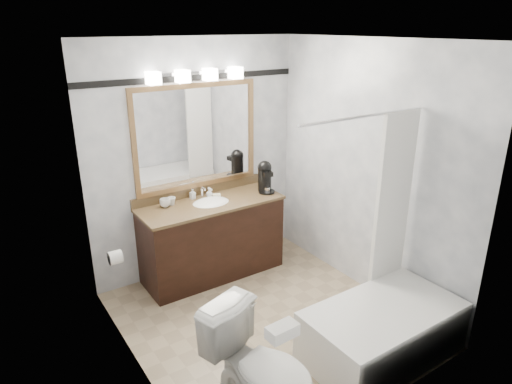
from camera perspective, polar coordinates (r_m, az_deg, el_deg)
room at (r=3.85m, az=1.35°, el=-0.39°), size 2.42×2.62×2.52m
vanity at (r=4.97m, az=-5.51°, el=-5.65°), size 1.53×0.58×0.97m
mirror at (r=4.84m, az=-7.44°, el=6.88°), size 1.40×0.04×1.10m
vanity_light_bar at (r=4.68m, az=-7.49°, el=14.31°), size 1.02×0.14×0.12m
accent_stripe at (r=4.74m, az=-7.84°, el=13.97°), size 2.40×0.01×0.06m
bathtub at (r=4.06m, az=15.55°, el=-15.52°), size 1.30×0.75×1.96m
tp_roll at (r=4.19m, az=-17.19°, el=-7.82°), size 0.11×0.12×0.12m
toilet at (r=3.32m, az=0.70°, el=-21.25°), size 0.68×0.90×0.82m
tissue_box at (r=2.90m, az=3.31°, el=-16.97°), size 0.20×0.12×0.08m
coffee_maker at (r=5.04m, az=1.12°, el=2.04°), size 0.18×0.23×0.35m
cup_left at (r=4.74m, az=-11.30°, el=-1.34°), size 0.13×0.13×0.09m
cup_right at (r=4.78m, az=-10.51°, el=-1.12°), size 0.10×0.10×0.08m
soap_bottle_a at (r=4.90m, az=-7.94°, el=-0.25°), size 0.06×0.06×0.11m
soap_bottle_b at (r=4.95m, az=-5.87°, el=-0.10°), size 0.07×0.07×0.09m
soap_bar at (r=4.96m, az=-4.95°, el=-0.40°), size 0.10×0.08×0.03m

